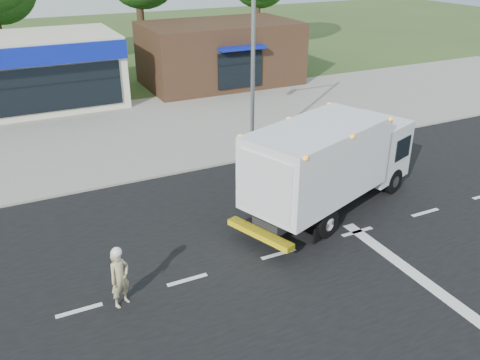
{
  "coord_description": "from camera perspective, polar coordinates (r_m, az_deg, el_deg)",
  "views": [
    {
      "loc": [
        -6.87,
        -11.29,
        8.72
      ],
      "look_at": [
        -0.29,
        2.12,
        1.7
      ],
      "focal_mm": 38.0,
      "sensor_mm": 36.0,
      "label": 1
    }
  ],
  "objects": [
    {
      "name": "ground",
      "position": [
        15.83,
        4.37,
        -8.33
      ],
      "size": [
        120.0,
        120.0,
        0.0
      ],
      "primitive_type": "plane",
      "color": "#385123",
      "rests_on": "ground"
    },
    {
      "name": "road_asphalt",
      "position": [
        15.83,
        4.37,
        -8.31
      ],
      "size": [
        60.0,
        14.0,
        0.02
      ],
      "primitive_type": "cube",
      "color": "black",
      "rests_on": "ground"
    },
    {
      "name": "sidewalk",
      "position": [
        22.4,
        -6.2,
        2.28
      ],
      "size": [
        60.0,
        2.4,
        0.12
      ],
      "primitive_type": "cube",
      "color": "gray",
      "rests_on": "ground"
    },
    {
      "name": "parking_apron",
      "position": [
        27.61,
        -10.44,
        6.37
      ],
      "size": [
        60.0,
        9.0,
        0.02
      ],
      "primitive_type": "cube",
      "color": "gray",
      "rests_on": "ground"
    },
    {
      "name": "lane_markings",
      "position": [
        15.56,
        11.27,
        -9.4
      ],
      "size": [
        55.2,
        7.0,
        0.01
      ],
      "color": "silver",
      "rests_on": "road_asphalt"
    },
    {
      "name": "ems_box_truck",
      "position": [
        17.69,
        10.13,
        2.25
      ],
      "size": [
        7.96,
        4.8,
        3.38
      ],
      "rotation": [
        0.0,
        0.0,
        0.35
      ],
      "color": "black",
      "rests_on": "ground"
    },
    {
      "name": "emergency_worker",
      "position": [
        13.71,
        -13.37,
        -10.55
      ],
      "size": [
        0.72,
        0.63,
        1.76
      ],
      "rotation": [
        0.0,
        0.0,
        0.47
      ],
      "color": "tan",
      "rests_on": "ground"
    },
    {
      "name": "brown_storefront",
      "position": [
        34.86,
        -2.24,
        14.05
      ],
      "size": [
        10.0,
        6.7,
        4.0
      ],
      "color": "#382316",
      "rests_on": "ground"
    },
    {
      "name": "traffic_signal_pole",
      "position": [
        21.36,
        -0.12,
        14.94
      ],
      "size": [
        3.51,
        0.25,
        8.0
      ],
      "color": "gray",
      "rests_on": "ground"
    }
  ]
}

